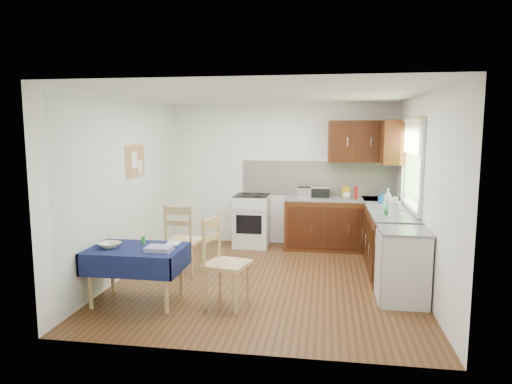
# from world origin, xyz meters

# --- Properties ---
(floor) EXTENTS (4.20, 4.20, 0.00)m
(floor) POSITION_xyz_m (0.00, 0.00, 0.00)
(floor) COLOR #452B12
(floor) RESTS_ON ground
(ceiling) EXTENTS (4.00, 4.20, 0.02)m
(ceiling) POSITION_xyz_m (0.00, 0.00, 2.50)
(ceiling) COLOR white
(ceiling) RESTS_ON wall_back
(wall_back) EXTENTS (4.00, 0.02, 2.50)m
(wall_back) POSITION_xyz_m (0.00, 2.10, 1.25)
(wall_back) COLOR white
(wall_back) RESTS_ON ground
(wall_front) EXTENTS (4.00, 0.02, 2.50)m
(wall_front) POSITION_xyz_m (0.00, -2.10, 1.25)
(wall_front) COLOR white
(wall_front) RESTS_ON ground
(wall_left) EXTENTS (0.02, 4.20, 2.50)m
(wall_left) POSITION_xyz_m (-2.00, 0.00, 1.25)
(wall_left) COLOR silver
(wall_left) RESTS_ON ground
(wall_right) EXTENTS (0.02, 4.20, 2.50)m
(wall_right) POSITION_xyz_m (2.00, 0.00, 1.25)
(wall_right) COLOR white
(wall_right) RESTS_ON ground
(base_cabinets) EXTENTS (1.90, 2.30, 0.86)m
(base_cabinets) POSITION_xyz_m (1.36, 1.26, 0.43)
(base_cabinets) COLOR #381A09
(base_cabinets) RESTS_ON ground
(worktop_back) EXTENTS (1.90, 0.60, 0.04)m
(worktop_back) POSITION_xyz_m (1.05, 1.80, 0.88)
(worktop_back) COLOR slate
(worktop_back) RESTS_ON base_cabinets
(worktop_right) EXTENTS (0.60, 1.70, 0.04)m
(worktop_right) POSITION_xyz_m (1.70, 0.65, 0.88)
(worktop_right) COLOR slate
(worktop_right) RESTS_ON base_cabinets
(worktop_corner) EXTENTS (0.60, 0.60, 0.04)m
(worktop_corner) POSITION_xyz_m (1.70, 1.80, 0.88)
(worktop_corner) COLOR slate
(worktop_corner) RESTS_ON base_cabinets
(splashback) EXTENTS (2.70, 0.02, 0.60)m
(splashback) POSITION_xyz_m (0.65, 2.08, 1.20)
(splashback) COLOR white
(splashback) RESTS_ON wall_back
(upper_cabinets) EXTENTS (1.20, 0.85, 0.70)m
(upper_cabinets) POSITION_xyz_m (1.52, 1.80, 1.85)
(upper_cabinets) COLOR #381A09
(upper_cabinets) RESTS_ON wall_back
(stove) EXTENTS (0.60, 0.61, 0.92)m
(stove) POSITION_xyz_m (-0.50, 1.80, 0.46)
(stove) COLOR silver
(stove) RESTS_ON ground
(window) EXTENTS (0.04, 1.48, 1.26)m
(window) POSITION_xyz_m (1.97, 0.70, 1.65)
(window) COLOR #375D26
(window) RESTS_ON wall_right
(fridge) EXTENTS (0.58, 0.60, 0.89)m
(fridge) POSITION_xyz_m (1.70, -0.55, 0.44)
(fridge) COLOR silver
(fridge) RESTS_ON ground
(corkboard) EXTENTS (0.04, 0.62, 0.47)m
(corkboard) POSITION_xyz_m (-1.97, 0.30, 1.60)
(corkboard) COLOR tan
(corkboard) RESTS_ON wall_left
(dining_table) EXTENTS (1.11, 0.75, 0.67)m
(dining_table) POSITION_xyz_m (-1.42, -1.03, 0.56)
(dining_table) COLOR #101040
(dining_table) RESTS_ON ground
(chair_far) EXTENTS (0.50, 0.50, 1.03)m
(chair_far) POSITION_xyz_m (-1.20, 0.04, 0.54)
(chair_far) COLOR tan
(chair_far) RESTS_ON ground
(chair_near) EXTENTS (0.56, 0.56, 1.05)m
(chair_near) POSITION_xyz_m (-0.39, -0.96, 0.56)
(chair_near) COLOR tan
(chair_near) RESTS_ON ground
(toaster) EXTENTS (0.24, 0.15, 0.19)m
(toaster) POSITION_xyz_m (0.42, 1.72, 0.99)
(toaster) COLOR silver
(toaster) RESTS_ON worktop_back
(sandwich_press) EXTENTS (0.32, 0.28, 0.19)m
(sandwich_press) POSITION_xyz_m (0.68, 1.86, 0.99)
(sandwich_press) COLOR black
(sandwich_press) RESTS_ON worktop_back
(sauce_bottle) EXTENTS (0.05, 0.05, 0.23)m
(sauce_bottle) POSITION_xyz_m (1.28, 1.67, 1.01)
(sauce_bottle) COLOR #B10E0E
(sauce_bottle) RESTS_ON worktop_back
(yellow_packet) EXTENTS (0.14, 0.10, 0.17)m
(yellow_packet) POSITION_xyz_m (1.12, 1.95, 0.99)
(yellow_packet) COLOR gold
(yellow_packet) RESTS_ON worktop_back
(dish_rack) EXTENTS (0.40, 0.30, 0.19)m
(dish_rack) POSITION_xyz_m (1.70, 0.83, 0.92)
(dish_rack) COLOR gray
(dish_rack) RESTS_ON worktop_right
(kettle) EXTENTS (0.16, 0.16, 0.27)m
(kettle) POSITION_xyz_m (1.69, 0.19, 1.02)
(kettle) COLOR silver
(kettle) RESTS_ON worktop_right
(cup) EXTENTS (0.16, 0.16, 0.10)m
(cup) POSITION_xyz_m (1.13, 1.69, 0.95)
(cup) COLOR silver
(cup) RESTS_ON worktop_back
(soap_bottle_a) EXTENTS (0.16, 0.16, 0.30)m
(soap_bottle_a) POSITION_xyz_m (1.68, 0.79, 1.05)
(soap_bottle_a) COLOR silver
(soap_bottle_a) RESTS_ON worktop_right
(soap_bottle_b) EXTENTS (0.12, 0.12, 0.19)m
(soap_bottle_b) POSITION_xyz_m (1.66, 1.28, 0.99)
(soap_bottle_b) COLOR #1C5DA8
(soap_bottle_b) RESTS_ON worktop_right
(soap_bottle_c) EXTENTS (0.20, 0.20, 0.18)m
(soap_bottle_c) POSITION_xyz_m (1.63, 0.33, 0.99)
(soap_bottle_c) COLOR #25893A
(soap_bottle_c) RESTS_ON worktop_right
(plate_bowl) EXTENTS (0.31, 0.31, 0.06)m
(plate_bowl) POSITION_xyz_m (-1.73, -1.07, 0.70)
(plate_bowl) COLOR beige
(plate_bowl) RESTS_ON dining_table
(book) EXTENTS (0.18, 0.23, 0.02)m
(book) POSITION_xyz_m (-1.12, -0.81, 0.68)
(book) COLOR white
(book) RESTS_ON dining_table
(spice_jar) EXTENTS (0.05, 0.05, 0.10)m
(spice_jar) POSITION_xyz_m (-1.40, -0.87, 0.72)
(spice_jar) COLOR green
(spice_jar) RESTS_ON dining_table
(tea_towel) EXTENTS (0.30, 0.23, 0.05)m
(tea_towel) POSITION_xyz_m (-1.10, -1.12, 0.69)
(tea_towel) COLOR navy
(tea_towel) RESTS_ON dining_table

